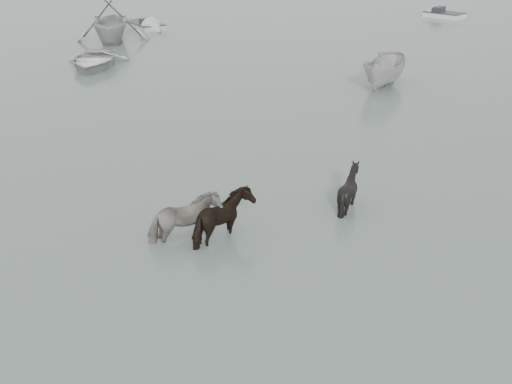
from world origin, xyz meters
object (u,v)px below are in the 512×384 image
pony_pinto (184,210)px  pony_black (349,182)px  rowboat_lead (93,58)px  pony_dark (225,212)px

pony_pinto → pony_black: pony_pinto is taller
rowboat_lead → pony_black: bearing=-59.1°
pony_dark → pony_pinto: bearing=99.3°
pony_pinto → pony_dark: 1.02m
pony_dark → rowboat_lead: bearing=35.7°
pony_pinto → rowboat_lead: pony_pinto is taller
pony_pinto → pony_dark: bearing=-125.3°
pony_dark → rowboat_lead: size_ratio=0.33×
pony_dark → pony_black: 3.86m
pony_pinto → pony_black: 4.73m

